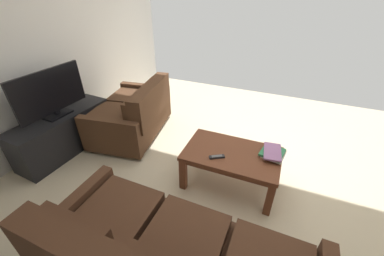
% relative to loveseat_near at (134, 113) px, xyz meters
% --- Properties ---
extents(ground_plane, '(5.37, 5.00, 0.01)m').
position_rel_loveseat_near_xyz_m(ground_plane, '(-1.66, 0.21, -0.35)').
color(ground_plane, beige).
extents(wall_right, '(0.12, 5.00, 2.80)m').
position_rel_loveseat_near_xyz_m(wall_right, '(1.02, 0.21, 1.05)').
color(wall_right, white).
rests_on(wall_right, ground).
extents(loveseat_near, '(1.02, 1.37, 0.81)m').
position_rel_loveseat_near_xyz_m(loveseat_near, '(0.00, 0.00, 0.00)').
color(loveseat_near, black).
rests_on(loveseat_near, ground).
extents(coffee_table, '(1.00, 0.61, 0.45)m').
position_rel_loveseat_near_xyz_m(coffee_table, '(-1.57, 0.48, 0.03)').
color(coffee_table, brown).
rests_on(coffee_table, ground).
extents(tv_stand, '(0.49, 1.30, 0.54)m').
position_rel_loveseat_near_xyz_m(tv_stand, '(0.64, 0.70, -0.07)').
color(tv_stand, black).
rests_on(tv_stand, ground).
extents(flat_tv, '(0.22, 0.90, 0.59)m').
position_rel_loveseat_near_xyz_m(flat_tv, '(0.64, 0.70, 0.50)').
color(flat_tv, black).
rests_on(flat_tv, tv_stand).
extents(book_stack, '(0.27, 0.31, 0.06)m').
position_rel_loveseat_near_xyz_m(book_stack, '(-1.97, 0.36, 0.14)').
color(book_stack, silver).
rests_on(book_stack, coffee_table).
extents(tv_remote, '(0.16, 0.12, 0.02)m').
position_rel_loveseat_near_xyz_m(tv_remote, '(-1.45, 0.63, 0.12)').
color(tv_remote, black).
rests_on(tv_remote, coffee_table).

